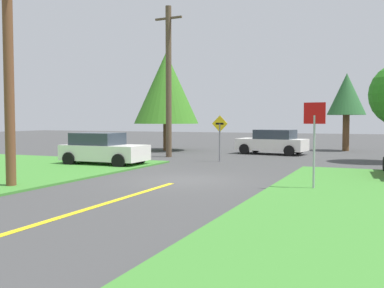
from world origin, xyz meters
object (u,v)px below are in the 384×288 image
(parked_car_near_building, at_px, (103,149))
(direction_sign, at_px, (220,133))
(car_approaching_junction, at_px, (273,142))
(utility_pole_mid, at_px, (169,81))
(stop_sign, at_px, (314,130))
(pine_tree_center, at_px, (347,95))
(utility_pole_near, at_px, (9,67))
(oak_tree_right, at_px, (166,88))

(parked_car_near_building, distance_m, direction_sign, 6.30)
(car_approaching_junction, xyz_separation_m, utility_pole_mid, (-5.35, -4.59, 3.83))
(parked_car_near_building, relative_size, direction_sign, 1.67)
(stop_sign, xyz_separation_m, car_approaching_junction, (-4.59, 14.33, -1.15))
(direction_sign, xyz_separation_m, pine_tree_center, (5.69, 11.48, 2.50))
(stop_sign, bearing_deg, direction_sign, -49.96)
(parked_car_near_building, relative_size, utility_pole_mid, 0.46)
(utility_pole_mid, distance_m, pine_tree_center, 13.74)
(car_approaching_junction, distance_m, utility_pole_near, 18.62)
(car_approaching_junction, bearing_deg, stop_sign, 115.22)
(stop_sign, relative_size, utility_pole_near, 0.36)
(oak_tree_right, bearing_deg, parked_car_near_building, -80.50)
(direction_sign, bearing_deg, utility_pole_near, -106.13)
(stop_sign, relative_size, car_approaching_junction, 0.60)
(utility_pole_near, bearing_deg, pine_tree_center, 68.58)
(parked_car_near_building, xyz_separation_m, car_approaching_junction, (6.23, 10.30, 0.00))
(pine_tree_center, height_order, oak_tree_right, oak_tree_right)
(direction_sign, xyz_separation_m, oak_tree_right, (-6.55, 6.70, 3.03))
(parked_car_near_building, distance_m, oak_tree_right, 11.56)
(car_approaching_junction, bearing_deg, direction_sign, 84.13)
(utility_pole_near, relative_size, oak_tree_right, 1.08)
(oak_tree_right, bearing_deg, stop_sign, -49.55)
(car_approaching_junction, bearing_deg, utility_pole_near, 82.31)
(utility_pole_mid, xyz_separation_m, pine_tree_center, (9.56, 9.84, -0.57))
(stop_sign, distance_m, car_approaching_junction, 15.09)
(utility_pole_near, height_order, oak_tree_right, utility_pole_near)
(car_approaching_junction, relative_size, utility_pole_mid, 0.51)
(direction_sign, distance_m, pine_tree_center, 13.06)
(stop_sign, xyz_separation_m, oak_tree_right, (-12.62, 14.80, 2.63))
(utility_pole_near, distance_m, oak_tree_right, 18.47)
(parked_car_near_building, height_order, pine_tree_center, pine_tree_center)
(stop_sign, relative_size, oak_tree_right, 0.39)
(stop_sign, bearing_deg, utility_pole_near, 22.99)
(pine_tree_center, bearing_deg, car_approaching_junction, -128.73)
(utility_pole_near, distance_m, direction_sign, 12.19)
(stop_sign, relative_size, direction_sign, 1.12)
(direction_sign, height_order, pine_tree_center, pine_tree_center)
(stop_sign, height_order, utility_pole_near, utility_pole_near)
(car_approaching_junction, height_order, oak_tree_right, oak_tree_right)
(stop_sign, bearing_deg, utility_pole_mid, -41.20)
(parked_car_near_building, xyz_separation_m, utility_pole_near, (1.43, -7.40, 3.20))
(car_approaching_junction, height_order, utility_pole_mid, utility_pole_mid)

